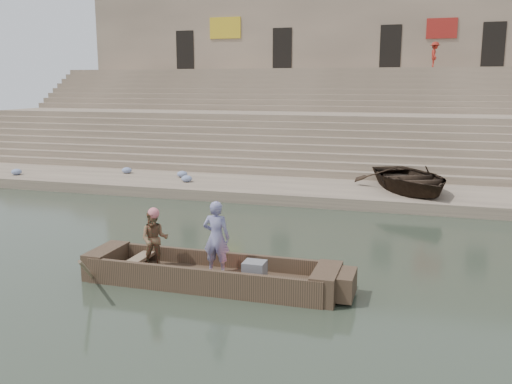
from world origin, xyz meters
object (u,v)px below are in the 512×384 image
at_px(main_rowboat, 210,280).
at_px(television, 254,271).
at_px(standing_man, 216,237).
at_px(pedestrian, 435,55).
at_px(rowing_man, 155,239).
at_px(beached_rowboat, 410,178).

height_order(main_rowboat, television, television).
xyz_separation_m(main_rowboat, standing_man, (0.10, 0.16, 0.92)).
xyz_separation_m(standing_man, pedestrian, (4.64, 24.67, 4.94)).
distance_m(rowing_man, pedestrian, 25.94).
relative_size(standing_man, pedestrian, 1.06).
bearing_deg(pedestrian, television, 169.28).
bearing_deg(main_rowboat, pedestrian, 79.18).
xyz_separation_m(main_rowboat, pedestrian, (4.74, 24.82, 5.86)).
height_order(standing_man, pedestrian, pedestrian).
height_order(main_rowboat, standing_man, standing_man).
distance_m(standing_man, rowing_man, 1.48).
bearing_deg(main_rowboat, beached_rowboat, 68.80).
bearing_deg(standing_man, television, 167.89).
bearing_deg(beached_rowboat, pedestrian, 61.57).
bearing_deg(television, beached_rowboat, 73.89).
xyz_separation_m(main_rowboat, television, (1.01, 0.00, 0.31)).
bearing_deg(pedestrian, beached_rowboat, 174.71).
xyz_separation_m(main_rowboat, beached_rowboat, (3.94, 10.15, 0.76)).
xyz_separation_m(rowing_man, television, (2.38, -0.13, -0.46)).
bearing_deg(television, standing_man, 170.19).
relative_size(television, pedestrian, 0.30).
bearing_deg(standing_man, beached_rowboat, -113.30).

